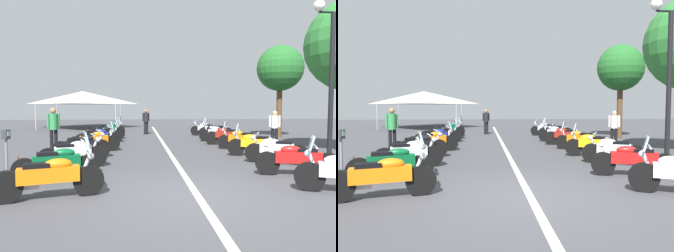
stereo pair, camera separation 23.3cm
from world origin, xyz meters
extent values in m
plane|color=#424247|center=(0.00, 0.00, 0.00)|extent=(80.00, 80.00, 0.00)
cube|color=beige|center=(7.35, 0.00, 0.00)|extent=(29.70, 0.16, 0.01)
cylinder|color=black|center=(0.22, 2.23, 0.31)|extent=(0.31, 0.64, 0.62)
cylinder|color=black|center=(-0.20, 3.70, 0.31)|extent=(0.31, 0.64, 0.62)
cube|color=orange|center=(0.01, 2.97, 0.49)|extent=(0.59, 1.19, 0.30)
ellipsoid|color=orange|center=(0.06, 2.79, 0.69)|extent=(0.39, 0.57, 0.22)
cube|color=black|center=(-0.05, 3.18, 0.67)|extent=(0.38, 0.53, 0.12)
cylinder|color=silver|center=(0.20, 2.29, 0.61)|extent=(0.15, 0.30, 0.58)
cylinder|color=silver|center=(0.19, 2.33, 0.97)|extent=(0.61, 0.21, 0.04)
sphere|color=silver|center=(0.23, 2.19, 0.81)|extent=(0.14, 0.14, 0.14)
cylinder|color=silver|center=(0.06, 3.46, 0.22)|extent=(0.23, 0.55, 0.08)
cube|color=silver|center=(0.22, 2.25, 1.04)|extent=(0.38, 0.22, 0.32)
cylinder|color=black|center=(1.85, 2.53, 0.30)|extent=(0.32, 0.62, 0.60)
cylinder|color=black|center=(1.38, 3.93, 0.30)|extent=(0.32, 0.62, 0.60)
cube|color=#0C592D|center=(1.61, 3.23, 0.48)|extent=(0.62, 1.16, 0.30)
ellipsoid|color=#0C592D|center=(1.67, 3.06, 0.68)|extent=(0.41, 0.58, 0.22)
cube|color=black|center=(1.54, 3.44, 0.66)|extent=(0.40, 0.54, 0.12)
cylinder|color=silver|center=(1.83, 2.59, 0.60)|extent=(0.16, 0.30, 0.58)
cylinder|color=silver|center=(1.82, 2.62, 0.96)|extent=(0.60, 0.23, 0.04)
sphere|color=silver|center=(1.86, 2.48, 0.80)|extent=(0.14, 0.14, 0.14)
cylinder|color=silver|center=(1.64, 3.71, 0.21)|extent=(0.25, 0.55, 0.08)
cube|color=silver|center=(1.84, 2.55, 1.03)|extent=(0.38, 0.23, 0.32)
cylinder|color=black|center=(3.33, 2.50, 0.32)|extent=(0.33, 0.66, 0.64)
cylinder|color=black|center=(2.91, 3.81, 0.32)|extent=(0.33, 0.66, 0.64)
cube|color=white|center=(3.12, 3.16, 0.50)|extent=(0.59, 1.08, 0.30)
ellipsoid|color=white|center=(3.18, 2.98, 0.70)|extent=(0.41, 0.57, 0.22)
cube|color=black|center=(3.05, 3.36, 0.68)|extent=(0.40, 0.54, 0.12)
cylinder|color=silver|center=(3.32, 2.56, 0.62)|extent=(0.16, 0.30, 0.58)
cylinder|color=silver|center=(3.30, 2.60, 0.98)|extent=(0.60, 0.23, 0.04)
sphere|color=silver|center=(3.35, 2.46, 0.82)|extent=(0.14, 0.14, 0.14)
cylinder|color=silver|center=(3.17, 3.60, 0.23)|extent=(0.25, 0.55, 0.08)
cylinder|color=black|center=(5.13, 2.57, 0.33)|extent=(0.36, 0.66, 0.65)
cylinder|color=black|center=(4.63, 3.89, 0.33)|extent=(0.36, 0.66, 0.65)
cube|color=black|center=(4.88, 3.23, 0.51)|extent=(0.64, 1.10, 0.30)
ellipsoid|color=black|center=(4.94, 3.06, 0.71)|extent=(0.43, 0.58, 0.22)
cube|color=black|center=(4.80, 3.44, 0.69)|extent=(0.41, 0.54, 0.12)
cylinder|color=silver|center=(5.11, 2.63, 0.63)|extent=(0.17, 0.30, 0.58)
cylinder|color=silver|center=(5.09, 2.66, 0.99)|extent=(0.59, 0.25, 0.04)
sphere|color=silver|center=(5.15, 2.52, 0.83)|extent=(0.14, 0.14, 0.14)
cylinder|color=silver|center=(4.90, 3.69, 0.23)|extent=(0.27, 0.54, 0.08)
cylinder|color=black|center=(6.76, 2.33, 0.33)|extent=(0.33, 0.67, 0.66)
cylinder|color=black|center=(6.32, 3.74, 0.33)|extent=(0.33, 0.67, 0.66)
cube|color=orange|center=(6.54, 3.04, 0.51)|extent=(0.60, 1.15, 0.30)
ellipsoid|color=orange|center=(6.59, 2.86, 0.71)|extent=(0.40, 0.57, 0.22)
cube|color=black|center=(6.48, 3.25, 0.69)|extent=(0.39, 0.54, 0.12)
cylinder|color=silver|center=(6.74, 2.39, 0.63)|extent=(0.15, 0.30, 0.58)
cylinder|color=silver|center=(6.73, 2.43, 0.99)|extent=(0.60, 0.22, 0.04)
sphere|color=silver|center=(6.77, 2.28, 0.83)|extent=(0.14, 0.14, 0.14)
cylinder|color=silver|center=(6.58, 3.51, 0.23)|extent=(0.24, 0.55, 0.08)
cube|color=silver|center=(6.75, 2.35, 1.06)|extent=(0.38, 0.22, 0.32)
cylinder|color=black|center=(8.36, 2.51, 0.31)|extent=(0.33, 0.63, 0.62)
cylinder|color=black|center=(7.93, 3.80, 0.31)|extent=(0.33, 0.63, 0.62)
cube|color=navy|center=(8.15, 3.16, 0.49)|extent=(0.59, 1.07, 0.30)
ellipsoid|color=navy|center=(8.20, 2.99, 0.69)|extent=(0.41, 0.58, 0.22)
cube|color=black|center=(8.08, 3.37, 0.67)|extent=(0.40, 0.54, 0.12)
cylinder|color=silver|center=(8.34, 2.57, 0.61)|extent=(0.16, 0.30, 0.58)
cylinder|color=silver|center=(8.33, 2.60, 0.97)|extent=(0.60, 0.23, 0.04)
sphere|color=silver|center=(8.38, 2.46, 0.81)|extent=(0.14, 0.14, 0.14)
cylinder|color=silver|center=(8.19, 3.60, 0.22)|extent=(0.25, 0.55, 0.08)
cylinder|color=black|center=(10.04, 2.37, 0.31)|extent=(0.28, 0.64, 0.63)
cylinder|color=black|center=(9.68, 3.84, 0.31)|extent=(0.28, 0.64, 0.63)
cube|color=black|center=(9.86, 3.11, 0.49)|extent=(0.54, 1.18, 0.30)
ellipsoid|color=black|center=(9.91, 2.93, 0.69)|extent=(0.38, 0.57, 0.22)
cube|color=black|center=(9.81, 3.32, 0.67)|extent=(0.37, 0.53, 0.12)
cylinder|color=silver|center=(10.03, 2.43, 0.61)|extent=(0.14, 0.30, 0.58)
cylinder|color=silver|center=(10.02, 2.47, 0.97)|extent=(0.61, 0.19, 0.04)
sphere|color=silver|center=(10.05, 2.33, 0.81)|extent=(0.14, 0.14, 0.14)
cylinder|color=silver|center=(9.93, 3.59, 0.22)|extent=(0.21, 0.55, 0.08)
cube|color=silver|center=(10.04, 2.39, 1.04)|extent=(0.38, 0.20, 0.32)
cylinder|color=black|center=(11.72, 2.36, 0.34)|extent=(0.39, 0.67, 0.67)
cylinder|color=black|center=(11.13, 3.74, 0.34)|extent=(0.39, 0.67, 0.67)
cube|color=#0C592D|center=(11.43, 3.05, 0.52)|extent=(0.71, 1.16, 0.30)
ellipsoid|color=#0C592D|center=(11.50, 2.89, 0.72)|extent=(0.44, 0.58, 0.22)
cube|color=black|center=(11.34, 3.25, 0.70)|extent=(0.43, 0.54, 0.12)
cylinder|color=silver|center=(11.70, 2.42, 0.64)|extent=(0.18, 0.29, 0.58)
cylinder|color=silver|center=(11.68, 2.46, 1.00)|extent=(0.59, 0.28, 0.04)
sphere|color=silver|center=(11.74, 2.32, 0.84)|extent=(0.14, 0.14, 0.14)
cylinder|color=silver|center=(11.42, 3.54, 0.24)|extent=(0.29, 0.54, 0.08)
cube|color=silver|center=(11.71, 2.38, 1.07)|extent=(0.38, 0.25, 0.32)
cylinder|color=black|center=(13.51, 2.42, 0.31)|extent=(0.37, 0.63, 0.63)
cylinder|color=black|center=(12.95, 3.75, 0.31)|extent=(0.37, 0.63, 0.63)
cube|color=#0C592D|center=(13.23, 3.09, 0.49)|extent=(0.68, 1.12, 0.30)
ellipsoid|color=#0C592D|center=(13.30, 2.92, 0.69)|extent=(0.44, 0.58, 0.22)
cube|color=black|center=(13.14, 3.29, 0.67)|extent=(0.42, 0.54, 0.12)
cylinder|color=silver|center=(13.48, 2.48, 0.61)|extent=(0.18, 0.29, 0.58)
cylinder|color=silver|center=(13.47, 2.51, 0.97)|extent=(0.59, 0.28, 0.04)
sphere|color=silver|center=(13.52, 2.37, 0.81)|extent=(0.14, 0.14, 0.14)
cylinder|color=silver|center=(13.23, 3.56, 0.22)|extent=(0.29, 0.54, 0.08)
cylinder|color=black|center=(0.12, -2.48, 0.32)|extent=(0.40, 0.63, 0.64)
ellipsoid|color=white|center=(-0.11, -2.96, 0.70)|extent=(0.46, 0.58, 0.22)
cylinder|color=silver|center=(0.09, -2.54, 0.62)|extent=(0.19, 0.29, 0.58)
cylinder|color=silver|center=(0.07, -2.57, 0.98)|extent=(0.58, 0.30, 0.04)
sphere|color=silver|center=(0.14, -2.44, 0.82)|extent=(0.14, 0.14, 0.14)
cube|color=silver|center=(0.11, -2.50, 1.05)|extent=(0.38, 0.26, 0.32)
cylinder|color=black|center=(1.75, -2.24, 0.31)|extent=(0.29, 0.64, 0.63)
cylinder|color=black|center=(1.37, -3.72, 0.31)|extent=(0.29, 0.64, 0.63)
cube|color=red|center=(1.56, -2.98, 0.49)|extent=(0.57, 1.20, 0.30)
ellipsoid|color=red|center=(1.60, -2.81, 0.69)|extent=(0.38, 0.57, 0.22)
cube|color=black|center=(1.50, -3.19, 0.67)|extent=(0.37, 0.53, 0.12)
cylinder|color=silver|center=(1.74, -2.30, 0.61)|extent=(0.14, 0.30, 0.58)
cylinder|color=silver|center=(1.73, -2.34, 0.97)|extent=(0.61, 0.20, 0.04)
sphere|color=silver|center=(1.77, -2.19, 0.81)|extent=(0.14, 0.14, 0.14)
cylinder|color=silver|center=(1.27, -3.38, 0.22)|extent=(0.22, 0.55, 0.08)
cylinder|color=black|center=(3.63, -2.60, 0.32)|extent=(0.39, 0.63, 0.63)
cylinder|color=black|center=(3.06, -3.83, 0.32)|extent=(0.39, 0.63, 0.63)
cube|color=white|center=(3.34, -3.21, 0.50)|extent=(0.69, 1.05, 0.30)
ellipsoid|color=white|center=(3.42, -3.05, 0.70)|extent=(0.45, 0.58, 0.22)
cube|color=black|center=(3.25, -3.41, 0.68)|extent=(0.44, 0.54, 0.12)
cylinder|color=silver|center=(3.60, -2.66, 0.62)|extent=(0.19, 0.29, 0.58)
cylinder|color=silver|center=(3.59, -2.69, 0.98)|extent=(0.58, 0.30, 0.04)
sphere|color=silver|center=(3.65, -2.56, 0.82)|extent=(0.14, 0.14, 0.14)
cylinder|color=silver|center=(3.01, -3.51, 0.22)|extent=(0.30, 0.53, 0.08)
cylinder|color=black|center=(5.05, -2.42, 0.32)|extent=(0.31, 0.65, 0.64)
cylinder|color=black|center=(4.68, -3.75, 0.32)|extent=(0.31, 0.65, 0.64)
cube|color=#EAB214|center=(4.87, -3.09, 0.50)|extent=(0.55, 1.08, 0.30)
ellipsoid|color=#EAB214|center=(4.92, -2.91, 0.70)|extent=(0.39, 0.57, 0.22)
cube|color=black|center=(4.81, -3.30, 0.68)|extent=(0.38, 0.53, 0.12)
cylinder|color=silver|center=(5.04, -2.48, 0.62)|extent=(0.15, 0.30, 0.58)
cylinder|color=silver|center=(5.03, -2.52, 0.98)|extent=(0.61, 0.20, 0.04)
sphere|color=silver|center=(5.07, -2.37, 0.82)|extent=(0.14, 0.14, 0.14)
cylinder|color=silver|center=(4.58, -3.44, 0.22)|extent=(0.22, 0.55, 0.08)
cube|color=silver|center=(5.05, -2.44, 1.05)|extent=(0.38, 0.21, 0.32)
cylinder|color=black|center=(6.93, -2.51, 0.31)|extent=(0.39, 0.62, 0.62)
cylinder|color=black|center=(6.30, -3.87, 0.31)|extent=(0.39, 0.62, 0.62)
cube|color=orange|center=(6.61, -3.19, 0.49)|extent=(0.73, 1.15, 0.30)
ellipsoid|color=orange|center=(6.69, -3.02, 0.69)|extent=(0.45, 0.58, 0.22)
cube|color=black|center=(6.52, -3.39, 0.67)|extent=(0.44, 0.54, 0.12)
cylinder|color=silver|center=(6.90, -2.56, 0.61)|extent=(0.19, 0.29, 0.58)
cylinder|color=silver|center=(6.89, -2.60, 0.97)|extent=(0.58, 0.30, 0.04)
sphere|color=silver|center=(6.95, -2.46, 0.81)|extent=(0.14, 0.14, 0.14)
cylinder|color=silver|center=(6.26, -3.52, 0.22)|extent=(0.30, 0.53, 0.08)
cube|color=silver|center=(6.92, -2.52, 1.04)|extent=(0.38, 0.26, 0.32)
cylinder|color=black|center=(8.50, -2.32, 0.32)|extent=(0.33, 0.66, 0.65)
cylinder|color=black|center=(8.08, -3.65, 0.32)|extent=(0.33, 0.66, 0.65)
cube|color=maroon|center=(8.29, -2.99, 0.50)|extent=(0.59, 1.10, 0.30)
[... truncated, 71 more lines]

